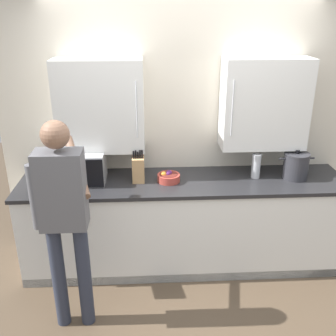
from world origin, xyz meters
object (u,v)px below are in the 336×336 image
object	(u,v)px
microwave_oven	(71,167)
knife_block	(138,169)
thermos_flask	(256,166)
fruit_bowl	(168,177)
person_figure	(64,211)
stock_pot	(296,166)

from	to	relation	value
microwave_oven	knife_block	distance (m)	0.62
thermos_flask	fruit_bowl	distance (m)	0.84
microwave_oven	person_figure	world-z (taller)	person_figure
knife_block	thermos_flask	distance (m)	1.11
knife_block	thermos_flask	xyz separation A→B (m)	(1.11, 0.02, -0.00)
microwave_oven	thermos_flask	bearing A→B (deg)	-0.06
stock_pot	person_figure	xyz separation A→B (m)	(-2.02, -0.76, -0.01)
knife_block	fruit_bowl	world-z (taller)	knife_block
thermos_flask	microwave_oven	bearing A→B (deg)	179.94
person_figure	stock_pot	bearing A→B (deg)	20.66
microwave_oven	person_figure	xyz separation A→B (m)	(0.08, -0.79, -0.03)
stock_pot	fruit_bowl	distance (m)	1.21
knife_block	thermos_flask	bearing A→B (deg)	0.84
knife_block	stock_pot	distance (m)	1.48
microwave_oven	fruit_bowl	distance (m)	0.90
fruit_bowl	knife_block	bearing A→B (deg)	174.82
knife_block	fruit_bowl	size ratio (longest dim) A/B	1.49
microwave_oven	stock_pot	distance (m)	2.10
fruit_bowl	stock_pot	bearing A→B (deg)	0.69
knife_block	stock_pot	size ratio (longest dim) A/B	0.94
fruit_bowl	person_figure	xyz separation A→B (m)	(-0.81, -0.75, 0.07)
fruit_bowl	person_figure	distance (m)	1.11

